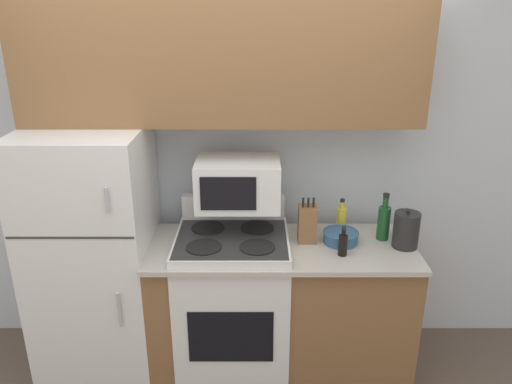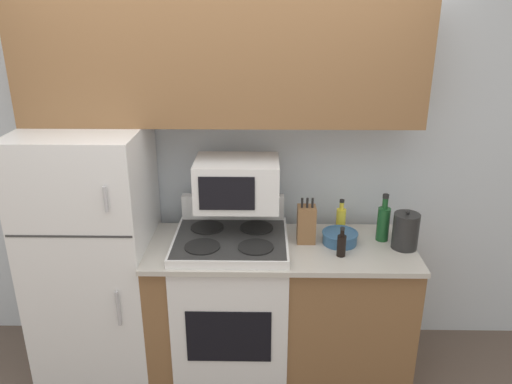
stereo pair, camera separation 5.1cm
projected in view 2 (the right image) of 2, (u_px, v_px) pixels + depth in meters
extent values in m
cube|color=silver|center=(226.00, 163.00, 3.28)|extent=(8.00, 0.05, 2.55)
cube|color=brown|center=(280.00, 309.00, 3.18)|extent=(1.60, 0.60, 0.87)
cube|color=#BCB7AD|center=(281.00, 248.00, 3.01)|extent=(1.60, 0.64, 0.03)
cube|color=white|center=(95.00, 254.00, 3.11)|extent=(0.71, 0.68, 1.60)
cube|color=#383838|center=(69.00, 236.00, 2.69)|extent=(0.69, 0.01, 0.01)
cylinder|color=#B7B7BC|center=(105.00, 199.00, 2.59)|extent=(0.02, 0.02, 0.14)
cylinder|color=#B7B7BC|center=(118.00, 309.00, 2.83)|extent=(0.02, 0.02, 0.22)
cube|color=brown|center=(221.00, 62.00, 2.85)|extent=(2.31, 0.35, 0.71)
cube|color=white|center=(232.00, 305.00, 3.16)|extent=(0.68, 0.60, 0.95)
cube|color=black|center=(229.00, 337.00, 2.89)|extent=(0.49, 0.01, 0.34)
cube|color=#2D2D2D|center=(231.00, 238.00, 2.99)|extent=(0.66, 0.57, 0.01)
cube|color=white|center=(233.00, 207.00, 3.23)|extent=(0.66, 0.06, 0.16)
cylinder|color=black|center=(202.00, 247.00, 2.87)|extent=(0.21, 0.21, 0.01)
cylinder|color=black|center=(256.00, 247.00, 2.87)|extent=(0.21, 0.21, 0.01)
cylinder|color=black|center=(207.00, 227.00, 3.12)|extent=(0.21, 0.21, 0.01)
cylinder|color=black|center=(256.00, 228.00, 3.11)|extent=(0.21, 0.21, 0.01)
cube|color=white|center=(237.00, 183.00, 2.99)|extent=(0.50, 0.36, 0.28)
cube|color=black|center=(227.00, 194.00, 2.82)|extent=(0.32, 0.01, 0.20)
cube|color=brown|center=(306.00, 224.00, 3.02)|extent=(0.11, 0.11, 0.23)
cylinder|color=black|center=(302.00, 203.00, 2.96)|extent=(0.01, 0.01, 0.06)
cylinder|color=black|center=(307.00, 203.00, 2.96)|extent=(0.01, 0.01, 0.06)
cylinder|color=black|center=(313.00, 203.00, 2.96)|extent=(0.01, 0.01, 0.06)
cylinder|color=#335B84|center=(340.00, 238.00, 3.02)|extent=(0.21, 0.21, 0.07)
torus|color=#335B84|center=(340.00, 233.00, 3.01)|extent=(0.22, 0.22, 0.01)
cylinder|color=gold|center=(341.00, 221.00, 3.16)|extent=(0.06, 0.06, 0.15)
cylinder|color=gold|center=(342.00, 206.00, 3.12)|extent=(0.03, 0.03, 0.05)
cylinder|color=black|center=(342.00, 201.00, 3.11)|extent=(0.03, 0.03, 0.02)
cylinder|color=#194C23|center=(383.00, 224.00, 3.04)|extent=(0.08, 0.08, 0.21)
cylinder|color=#194C23|center=(385.00, 203.00, 2.99)|extent=(0.03, 0.03, 0.07)
cylinder|color=black|center=(386.00, 196.00, 2.98)|extent=(0.04, 0.04, 0.02)
cylinder|color=black|center=(341.00, 246.00, 2.86)|extent=(0.05, 0.05, 0.13)
cylinder|color=black|center=(342.00, 233.00, 2.83)|extent=(0.02, 0.02, 0.04)
cylinder|color=black|center=(343.00, 229.00, 2.82)|extent=(0.03, 0.03, 0.01)
cylinder|color=black|center=(406.00, 231.00, 2.94)|extent=(0.15, 0.15, 0.22)
sphere|color=black|center=(408.00, 212.00, 2.90)|extent=(0.02, 0.02, 0.02)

